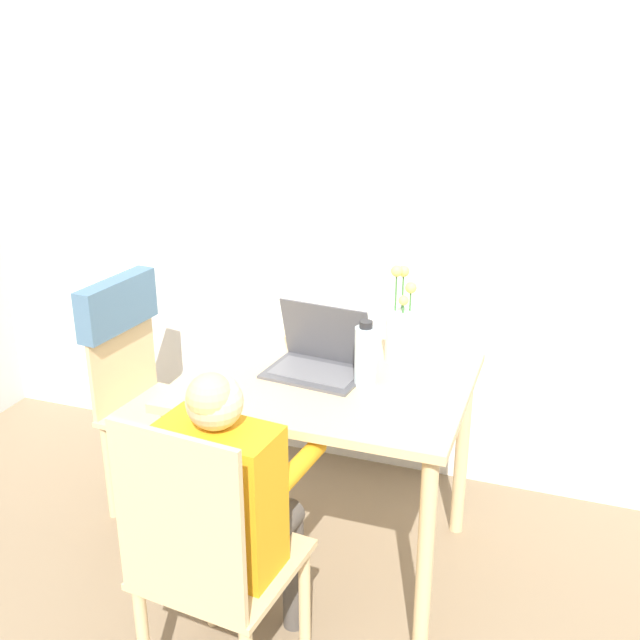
{
  "coord_description": "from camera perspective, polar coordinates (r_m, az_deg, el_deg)",
  "views": [
    {
      "loc": [
        0.5,
        -0.67,
        1.82
      ],
      "look_at": [
        -0.29,
        1.54,
        0.93
      ],
      "focal_mm": 42.0,
      "sensor_mm": 36.0,
      "label": 1
    }
  ],
  "objects": [
    {
      "name": "person_seated",
      "position": [
        2.16,
        -6.86,
        -13.08
      ],
      "size": [
        0.37,
        0.45,
        1.02
      ],
      "rotation": [
        0.0,
        0.0,
        3.04
      ],
      "color": "orange",
      "rests_on": "ground_plane"
    },
    {
      "name": "chair_spare",
      "position": [
        3.03,
        -13.81,
        -2.97
      ],
      "size": [
        0.47,
        0.44,
        0.95
      ],
      "rotation": [
        0.0,
        0.0,
        1.48
      ],
      "color": "#D6B784",
      "rests_on": "ground_plane"
    },
    {
      "name": "water_bottle",
      "position": [
        2.43,
        3.47,
        -2.72
      ],
      "size": [
        0.07,
        0.07,
        0.22
      ],
      "color": "silver",
      "rests_on": "dining_table"
    },
    {
      "name": "wall_back",
      "position": [
        3.0,
        9.66,
        9.57
      ],
      "size": [
        6.4,
        0.05,
        2.5
      ],
      "color": "white",
      "rests_on": "ground_plane"
    },
    {
      "name": "dining_table",
      "position": [
        2.58,
        0.59,
        -6.49
      ],
      "size": [
        0.95,
        0.76,
        0.75
      ],
      "color": "#D6B784",
      "rests_on": "ground_plane"
    },
    {
      "name": "flower_vase",
      "position": [
        2.62,
        6.24,
        -0.82
      ],
      "size": [
        0.11,
        0.11,
        0.35
      ],
      "color": "silver",
      "rests_on": "dining_table"
    },
    {
      "name": "laptop",
      "position": [
        2.55,
        -0.03,
        -2.77
      ],
      "size": [
        0.35,
        0.27,
        0.23
      ],
      "rotation": [
        0.0,
        0.0,
        -0.11
      ],
      "color": "#4C4C51",
      "rests_on": "dining_table"
    },
    {
      "name": "chair_occupied",
      "position": [
        2.16,
        -8.53,
        -17.97
      ],
      "size": [
        0.44,
        0.44,
        0.94
      ],
      "rotation": [
        0.0,
        0.0,
        3.04
      ],
      "color": "#D6B784",
      "rests_on": "ground_plane"
    }
  ]
}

